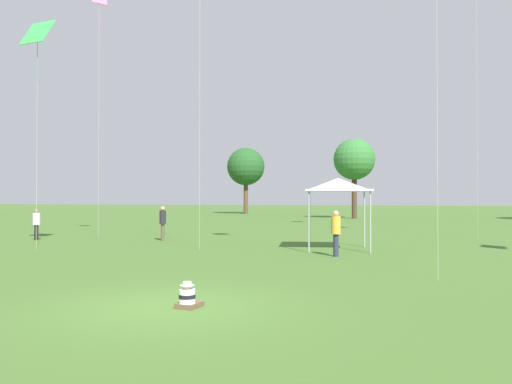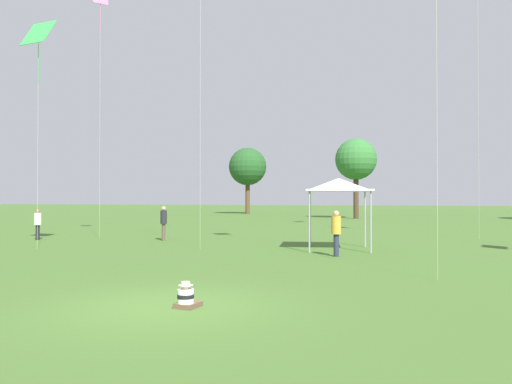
{
  "view_description": "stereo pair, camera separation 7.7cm",
  "coord_description": "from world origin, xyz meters",
  "px_view_note": "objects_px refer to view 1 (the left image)",
  "views": [
    {
      "loc": [
        4.37,
        -9.35,
        2.2
      ],
      "look_at": [
        0.15,
        6.71,
        2.41
      ],
      "focal_mm": 35.0,
      "sensor_mm": 36.0,
      "label": 1
    },
    {
      "loc": [
        4.44,
        -9.33,
        2.2
      ],
      "look_at": [
        0.15,
        6.71,
        2.41
      ],
      "focal_mm": 35.0,
      "sensor_mm": 36.0,
      "label": 2
    }
  ],
  "objects_px": {
    "person_standing_3": "(163,220)",
    "kite_4": "(37,36)",
    "person_standing_0": "(336,229)",
    "distant_tree_1": "(246,167)",
    "person_standing_1": "(36,222)",
    "distant_tree_0": "(354,160)",
    "kite_1": "(99,10)",
    "canopy_tent": "(338,185)",
    "seated_toddler": "(188,297)"
  },
  "relations": [
    {
      "from": "person_standing_3",
      "to": "distant_tree_1",
      "type": "height_order",
      "value": "distant_tree_1"
    },
    {
      "from": "person_standing_1",
      "to": "kite_1",
      "type": "bearing_deg",
      "value": 131.58
    },
    {
      "from": "canopy_tent",
      "to": "seated_toddler",
      "type": "bearing_deg",
      "value": -98.5
    },
    {
      "from": "seated_toddler",
      "to": "person_standing_1",
      "type": "relative_size",
      "value": 0.35
    },
    {
      "from": "canopy_tent",
      "to": "person_standing_1",
      "type": "bearing_deg",
      "value": 176.8
    },
    {
      "from": "distant_tree_0",
      "to": "distant_tree_1",
      "type": "distance_m",
      "value": 20.6
    },
    {
      "from": "seated_toddler",
      "to": "distant_tree_0",
      "type": "xyz_separation_m",
      "value": [
        0.44,
        46.0,
        6.21
      ]
    },
    {
      "from": "kite_1",
      "to": "seated_toddler",
      "type": "bearing_deg",
      "value": -54.87
    },
    {
      "from": "person_standing_0",
      "to": "person_standing_3",
      "type": "relative_size",
      "value": 0.97
    },
    {
      "from": "person_standing_3",
      "to": "canopy_tent",
      "type": "height_order",
      "value": "canopy_tent"
    },
    {
      "from": "person_standing_3",
      "to": "kite_4",
      "type": "relative_size",
      "value": 0.18
    },
    {
      "from": "kite_1",
      "to": "distant_tree_1",
      "type": "relative_size",
      "value": 1.46
    },
    {
      "from": "seated_toddler",
      "to": "person_standing_0",
      "type": "distance_m",
      "value": 9.91
    },
    {
      "from": "canopy_tent",
      "to": "distant_tree_1",
      "type": "height_order",
      "value": "distant_tree_1"
    },
    {
      "from": "person_standing_0",
      "to": "person_standing_1",
      "type": "relative_size",
      "value": 1.06
    },
    {
      "from": "person_standing_0",
      "to": "person_standing_1",
      "type": "height_order",
      "value": "person_standing_0"
    },
    {
      "from": "canopy_tent",
      "to": "distant_tree_1",
      "type": "xyz_separation_m",
      "value": [
        -17.41,
        46.67,
        3.93
      ]
    },
    {
      "from": "kite_4",
      "to": "distant_tree_1",
      "type": "xyz_separation_m",
      "value": [
        -4.99,
        50.12,
        -2.46
      ]
    },
    {
      "from": "person_standing_1",
      "to": "distant_tree_1",
      "type": "height_order",
      "value": "distant_tree_1"
    },
    {
      "from": "kite_4",
      "to": "distant_tree_1",
      "type": "bearing_deg",
      "value": 149.46
    },
    {
      "from": "person_standing_0",
      "to": "distant_tree_0",
      "type": "distance_m",
      "value": 36.76
    },
    {
      "from": "person_standing_1",
      "to": "distant_tree_1",
      "type": "xyz_separation_m",
      "value": [
        -1.53,
        45.78,
        5.73
      ]
    },
    {
      "from": "kite_1",
      "to": "distant_tree_1",
      "type": "xyz_separation_m",
      "value": [
        -4.05,
        43.93,
        -5.97
      ]
    },
    {
      "from": "kite_1",
      "to": "distant_tree_0",
      "type": "distance_m",
      "value": 33.79
    },
    {
      "from": "kite_4",
      "to": "kite_1",
      "type": "bearing_deg",
      "value": 152.35
    },
    {
      "from": "kite_1",
      "to": "kite_4",
      "type": "xyz_separation_m",
      "value": [
        0.93,
        -6.19,
        -3.51
      ]
    },
    {
      "from": "person_standing_1",
      "to": "kite_4",
      "type": "xyz_separation_m",
      "value": [
        3.46,
        -4.34,
        8.19
      ]
    },
    {
      "from": "person_standing_0",
      "to": "person_standing_3",
      "type": "xyz_separation_m",
      "value": [
        -9.4,
        4.79,
        0.05
      ]
    },
    {
      "from": "person_standing_3",
      "to": "distant_tree_0",
      "type": "xyz_separation_m",
      "value": [
        7.84,
        31.53,
        5.34
      ]
    },
    {
      "from": "seated_toddler",
      "to": "kite_1",
      "type": "relative_size",
      "value": 0.04
    },
    {
      "from": "kite_4",
      "to": "person_standing_3",
      "type": "bearing_deg",
      "value": 114.25
    },
    {
      "from": "person_standing_1",
      "to": "distant_tree_0",
      "type": "xyz_separation_m",
      "value": [
        14.49,
        32.82,
        5.45
      ]
    },
    {
      "from": "distant_tree_1",
      "to": "seated_toddler",
      "type": "bearing_deg",
      "value": -75.2
    },
    {
      "from": "canopy_tent",
      "to": "kite_1",
      "type": "relative_size",
      "value": 0.22
    },
    {
      "from": "person_standing_0",
      "to": "distant_tree_0",
      "type": "bearing_deg",
      "value": -158.81
    },
    {
      "from": "seated_toddler",
      "to": "kite_4",
      "type": "bearing_deg",
      "value": 150.27
    },
    {
      "from": "person_standing_0",
      "to": "canopy_tent",
      "type": "relative_size",
      "value": 0.56
    },
    {
      "from": "kite_1",
      "to": "distant_tree_0",
      "type": "bearing_deg",
      "value": 66.5
    },
    {
      "from": "person_standing_0",
      "to": "distant_tree_1",
      "type": "xyz_separation_m",
      "value": [
        -17.58,
        49.28,
        5.66
      ]
    },
    {
      "from": "kite_1",
      "to": "kite_4",
      "type": "height_order",
      "value": "kite_1"
    },
    {
      "from": "seated_toddler",
      "to": "kite_4",
      "type": "height_order",
      "value": "kite_4"
    },
    {
      "from": "kite_4",
      "to": "canopy_tent",
      "type": "bearing_deg",
      "value": 69.32
    },
    {
      "from": "person_standing_1",
      "to": "distant_tree_0",
      "type": "height_order",
      "value": "distant_tree_0"
    },
    {
      "from": "canopy_tent",
      "to": "distant_tree_0",
      "type": "bearing_deg",
      "value": 92.38
    },
    {
      "from": "distant_tree_1",
      "to": "kite_1",
      "type": "bearing_deg",
      "value": -84.73
    },
    {
      "from": "seated_toddler",
      "to": "kite_1",
      "type": "xyz_separation_m",
      "value": [
        -11.52,
        15.01,
        12.45
      ]
    },
    {
      "from": "person_standing_1",
      "to": "distant_tree_1",
      "type": "distance_m",
      "value": 46.16
    },
    {
      "from": "canopy_tent",
      "to": "distant_tree_0",
      "type": "relative_size",
      "value": 0.35
    },
    {
      "from": "seated_toddler",
      "to": "person_standing_3",
      "type": "relative_size",
      "value": 0.32
    },
    {
      "from": "seated_toddler",
      "to": "canopy_tent",
      "type": "xyz_separation_m",
      "value": [
        1.83,
        12.28,
        2.55
      ]
    }
  ]
}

